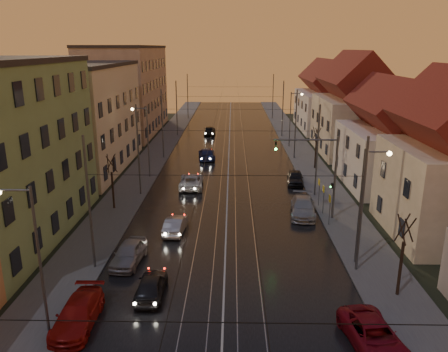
# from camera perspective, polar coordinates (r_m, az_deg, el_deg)

# --- Properties ---
(road) EXTENTS (16.00, 120.00, 0.04)m
(road) POSITION_cam_1_polar(r_m,az_deg,el_deg) (58.54, 0.63, 2.55)
(road) COLOR black
(road) RESTS_ON ground
(sidewalk_left) EXTENTS (4.00, 120.00, 0.15)m
(sidewalk_left) POSITION_cam_1_polar(r_m,az_deg,el_deg) (59.45, -9.07, 2.61)
(sidewalk_left) COLOR #4C4C4C
(sidewalk_left) RESTS_ON ground
(sidewalk_right) EXTENTS (4.00, 120.00, 0.15)m
(sidewalk_right) POSITION_cam_1_polar(r_m,az_deg,el_deg) (59.30, 10.35, 2.52)
(sidewalk_right) COLOR #4C4C4C
(sidewalk_right) RESTS_ON ground
(tram_rail_0) EXTENTS (0.06, 120.00, 0.03)m
(tram_rail_0) POSITION_cam_1_polar(r_m,az_deg,el_deg) (58.59, -1.53, 2.59)
(tram_rail_0) COLOR gray
(tram_rail_0) RESTS_ON road
(tram_rail_1) EXTENTS (0.06, 120.00, 0.03)m
(tram_rail_1) POSITION_cam_1_polar(r_m,az_deg,el_deg) (58.54, -0.13, 2.59)
(tram_rail_1) COLOR gray
(tram_rail_1) RESTS_ON road
(tram_rail_2) EXTENTS (0.06, 120.00, 0.03)m
(tram_rail_2) POSITION_cam_1_polar(r_m,az_deg,el_deg) (58.53, 1.38, 2.58)
(tram_rail_2) COLOR gray
(tram_rail_2) RESTS_ON road
(tram_rail_3) EXTENTS (0.06, 120.00, 0.03)m
(tram_rail_3) POSITION_cam_1_polar(r_m,az_deg,el_deg) (58.55, 2.78, 2.57)
(tram_rail_3) COLOR gray
(tram_rail_3) RESTS_ON road
(apartment_left_2) EXTENTS (10.00, 20.00, 12.00)m
(apartment_left_2) POSITION_cam_1_polar(r_m,az_deg,el_deg) (54.50, -18.29, 7.10)
(apartment_left_2) COLOR beige
(apartment_left_2) RESTS_ON ground
(apartment_left_3) EXTENTS (10.00, 24.00, 14.00)m
(apartment_left_3) POSITION_cam_1_polar(r_m,az_deg,el_deg) (77.27, -12.57, 10.81)
(apartment_left_3) COLOR #92745E
(apartment_left_3) RESTS_ON ground
(house_right_2) EXTENTS (9.18, 12.24, 9.20)m
(house_right_2) POSITION_cam_1_polar(r_m,az_deg,el_deg) (48.70, 21.00, 4.17)
(house_right_2) COLOR silver
(house_right_2) RESTS_ON ground
(house_right_3) EXTENTS (9.18, 14.28, 11.50)m
(house_right_3) POSITION_cam_1_polar(r_m,az_deg,el_deg) (62.62, 16.59, 8.18)
(house_right_3) COLOR #B7AB8D
(house_right_3) RESTS_ON ground
(house_right_4) EXTENTS (9.18, 16.32, 10.00)m
(house_right_4) POSITION_cam_1_polar(r_m,az_deg,el_deg) (80.07, 13.21, 9.55)
(house_right_4) COLOR silver
(house_right_4) RESTS_ON ground
(catenary_pole_l_1) EXTENTS (0.16, 0.16, 9.00)m
(catenary_pole_l_1) POSITION_cam_1_polar(r_m,az_deg,el_deg) (28.99, -17.19, -3.63)
(catenary_pole_l_1) COLOR #595B60
(catenary_pole_l_1) RESTS_ON ground
(catenary_pole_r_1) EXTENTS (0.16, 0.16, 9.00)m
(catenary_pole_r_1) POSITION_cam_1_polar(r_m,az_deg,el_deg) (28.72, 17.56, -3.85)
(catenary_pole_r_1) COLOR #595B60
(catenary_pole_r_1) RESTS_ON ground
(catenary_pole_l_2) EXTENTS (0.16, 0.16, 9.00)m
(catenary_pole_l_2) POSITION_cam_1_polar(r_m,az_deg,el_deg) (42.89, -11.12, 3.23)
(catenary_pole_l_2) COLOR #595B60
(catenary_pole_l_2) RESTS_ON ground
(catenary_pole_r_2) EXTENTS (0.16, 0.16, 9.00)m
(catenary_pole_r_2) POSITION_cam_1_polar(r_m,az_deg,el_deg) (42.71, 12.09, 3.11)
(catenary_pole_r_2) COLOR #595B60
(catenary_pole_r_2) RESTS_ON ground
(catenary_pole_l_3) EXTENTS (0.16, 0.16, 9.00)m
(catenary_pole_l_3) POSITION_cam_1_polar(r_m,az_deg,el_deg) (57.35, -8.05, 6.67)
(catenary_pole_l_3) COLOR #595B60
(catenary_pole_l_3) RESTS_ON ground
(catenary_pole_r_3) EXTENTS (0.16, 0.16, 9.00)m
(catenary_pole_r_3) POSITION_cam_1_polar(r_m,az_deg,el_deg) (57.22, 9.34, 6.59)
(catenary_pole_r_3) COLOR #595B60
(catenary_pole_r_3) RESTS_ON ground
(catenary_pole_l_4) EXTENTS (0.16, 0.16, 9.00)m
(catenary_pole_l_4) POSITION_cam_1_polar(r_m,az_deg,el_deg) (72.03, -6.20, 8.71)
(catenary_pole_l_4) COLOR #595B60
(catenary_pole_l_4) RESTS_ON ground
(catenary_pole_r_4) EXTENTS (0.16, 0.16, 9.00)m
(catenary_pole_r_4) POSITION_cam_1_polar(r_m,az_deg,el_deg) (71.93, 7.68, 8.65)
(catenary_pole_r_4) COLOR #595B60
(catenary_pole_r_4) RESTS_ON ground
(catenary_pole_l_5) EXTENTS (0.16, 0.16, 9.00)m
(catenary_pole_l_5) POSITION_cam_1_polar(r_m,az_deg,el_deg) (89.79, -4.77, 10.27)
(catenary_pole_l_5) COLOR #595B60
(catenary_pole_l_5) RESTS_ON ground
(catenary_pole_r_5) EXTENTS (0.16, 0.16, 9.00)m
(catenary_pole_r_5) POSITION_cam_1_polar(r_m,az_deg,el_deg) (89.70, 6.41, 10.22)
(catenary_pole_r_5) COLOR #595B60
(catenary_pole_r_5) RESTS_ON ground
(street_lamp_0) EXTENTS (1.75, 0.32, 8.00)m
(street_lamp_0) POSITION_cam_1_polar(r_m,az_deg,el_deg) (23.02, -23.81, -8.61)
(street_lamp_0) COLOR #595B60
(street_lamp_0) RESTS_ON ground
(street_lamp_1) EXTENTS (1.75, 0.32, 8.00)m
(street_lamp_1) POSITION_cam_1_polar(r_m,az_deg,el_deg) (29.65, 18.04, -2.47)
(street_lamp_1) COLOR #595B60
(street_lamp_1) RESTS_ON ground
(street_lamp_2) EXTENTS (1.75, 0.32, 8.00)m
(street_lamp_2) POSITION_cam_1_polar(r_m,az_deg,el_deg) (48.66, -10.29, 5.29)
(street_lamp_2) COLOR #595B60
(street_lamp_2) RESTS_ON ground
(street_lamp_3) EXTENTS (1.75, 0.32, 8.00)m
(street_lamp_3) POSITION_cam_1_polar(r_m,az_deg,el_deg) (64.08, 8.94, 8.00)
(street_lamp_3) COLOR #595B60
(street_lamp_3) RESTS_ON ground
(traffic_light_mast) EXTENTS (5.30, 0.32, 7.20)m
(traffic_light_mast) POSITION_cam_1_polar(r_m,az_deg,el_deg) (36.87, 12.87, 1.12)
(traffic_light_mast) COLOR #595B60
(traffic_light_mast) RESTS_ON ground
(bare_tree_0) EXTENTS (1.09, 1.09, 5.11)m
(bare_tree_0) POSITION_cam_1_polar(r_m,az_deg,el_deg) (40.04, -14.37, -0.92)
(bare_tree_0) COLOR black
(bare_tree_0) RESTS_ON ground
(bare_tree_1) EXTENTS (1.09, 1.09, 5.11)m
(bare_tree_1) POSITION_cam_1_polar(r_m,az_deg,el_deg) (27.40, 22.19, -9.92)
(bare_tree_1) COLOR black
(bare_tree_1) RESTS_ON ground
(bare_tree_2) EXTENTS (1.09, 1.09, 5.11)m
(bare_tree_2) POSITION_cam_1_polar(r_m,az_deg,el_deg) (53.07, 11.91, 3.47)
(bare_tree_2) COLOR black
(bare_tree_2) RESTS_ON ground
(driving_car_0) EXTENTS (1.60, 3.95, 1.34)m
(driving_car_0) POSITION_cam_1_polar(r_m,az_deg,el_deg) (26.73, -9.50, -13.92)
(driving_car_0) COLOR black
(driving_car_0) RESTS_ON ground
(driving_car_1) EXTENTS (1.70, 4.05, 1.30)m
(driving_car_1) POSITION_cam_1_polar(r_m,az_deg,el_deg) (34.82, -6.35, -6.35)
(driving_car_1) COLOR #A2A3A8
(driving_car_1) RESTS_ON ground
(driving_car_2) EXTENTS (2.54, 5.20, 1.42)m
(driving_car_2) POSITION_cam_1_polar(r_m,az_deg,el_deg) (45.61, -4.28, -0.65)
(driving_car_2) COLOR silver
(driving_car_2) RESTS_ON ground
(driving_car_3) EXTENTS (2.55, 5.17, 1.45)m
(driving_car_3) POSITION_cam_1_polar(r_m,az_deg,el_deg) (57.10, -2.26, 2.91)
(driving_car_3) COLOR #19234D
(driving_car_3) RESTS_ON ground
(driving_car_4) EXTENTS (1.81, 4.49, 1.53)m
(driving_car_4) POSITION_cam_1_polar(r_m,az_deg,el_deg) (73.15, -1.88, 5.95)
(driving_car_4) COLOR black
(driving_car_4) RESTS_ON ground
(parked_left_2) EXTENTS (1.94, 4.71, 1.36)m
(parked_left_2) POSITION_cam_1_polar(r_m,az_deg,el_deg) (25.15, -18.56, -16.72)
(parked_left_2) COLOR maroon
(parked_left_2) RESTS_ON ground
(parked_left_3) EXTENTS (2.13, 4.43, 1.46)m
(parked_left_3) POSITION_cam_1_polar(r_m,az_deg,el_deg) (30.65, -12.32, -9.80)
(parked_left_3) COLOR gray
(parked_left_3) RESTS_ON ground
(parked_right_0) EXTENTS (2.86, 5.07, 1.34)m
(parked_right_0) POSITION_cam_1_polar(r_m,az_deg,el_deg) (23.63, 18.98, -19.18)
(parked_right_0) COLOR maroon
(parked_right_0) RESTS_ON ground
(parked_right_1) EXTENTS (2.70, 5.36, 1.49)m
(parked_right_1) POSITION_cam_1_polar(r_m,az_deg,el_deg) (38.68, 10.28, -4.00)
(parked_right_1) COLOR #A2A3A8
(parked_right_1) RESTS_ON ground
(parked_right_2) EXTENTS (2.04, 4.24, 1.40)m
(parked_right_2) POSITION_cam_1_polar(r_m,az_deg,el_deg) (47.29, 9.28, -0.21)
(parked_right_2) COLOR black
(parked_right_2) RESTS_ON ground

